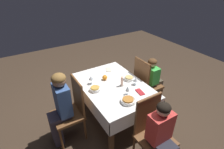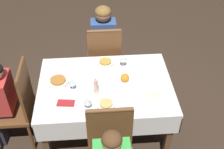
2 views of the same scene
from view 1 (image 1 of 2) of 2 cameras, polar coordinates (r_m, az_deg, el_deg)
ground_plane at (r=3.30m, az=0.32°, el=-14.02°), size 8.00×8.00×0.00m
dining_table at (r=2.88m, az=0.35°, el=-4.85°), size 1.36×0.95×0.74m
chair_north at (r=2.74m, az=-12.94°, el=-10.71°), size 0.43×0.43×1.02m
chair_south at (r=3.31m, az=10.85°, el=-2.40°), size 0.43×0.43×1.02m
chair_west at (r=2.43m, az=12.89°, el=-17.32°), size 0.43×0.43×1.02m
person_adult_denim at (r=2.63m, az=-16.67°, el=-9.72°), size 0.30×0.34×1.18m
person_child_green at (r=3.42m, az=13.14°, el=-1.49°), size 0.30×0.33×0.99m
person_child_red at (r=2.32m, az=16.09°, el=-19.15°), size 0.33×0.30×1.07m
bowl_north at (r=2.70m, az=-5.59°, el=-4.63°), size 0.18×0.18×0.06m
wine_glass_north at (r=2.82m, az=-6.79°, el=-1.14°), size 0.08×0.08×0.14m
bowl_south at (r=2.96m, az=5.60°, el=-1.22°), size 0.17×0.17×0.06m
wine_glass_south at (r=2.81m, az=7.70°, el=-1.59°), size 0.08×0.08×0.14m
bowl_west at (r=2.48m, az=5.25°, el=-8.41°), size 0.21×0.21×0.06m
wine_glass_west at (r=2.57m, az=5.14°, el=-4.69°), size 0.07×0.07×0.15m
candle_centerpiece at (r=2.77m, az=3.26°, el=-2.46°), size 0.07×0.07×0.18m
orange_fruit at (r=2.94m, az=-2.36°, el=-0.97°), size 0.09×0.09×0.09m
napkin_red_folded at (r=3.25m, az=-1.15°, el=1.62°), size 0.18×0.15×0.01m
napkin_spare_side at (r=2.69m, az=9.12°, el=-5.65°), size 0.17×0.10×0.01m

